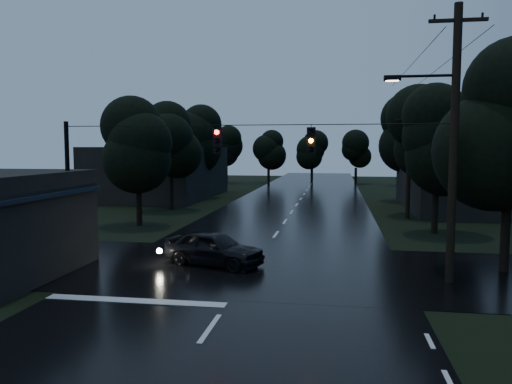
# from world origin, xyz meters

# --- Properties ---
(main_road) EXTENTS (12.00, 120.00, 0.02)m
(main_road) POSITION_xyz_m (0.00, 30.00, 0.00)
(main_road) COLOR black
(main_road) RESTS_ON ground
(cross_street) EXTENTS (60.00, 9.00, 0.02)m
(cross_street) POSITION_xyz_m (0.00, 12.00, 0.00)
(cross_street) COLOR black
(cross_street) RESTS_ON ground
(building_far_right) EXTENTS (10.00, 14.00, 4.40)m
(building_far_right) POSITION_xyz_m (14.00, 34.00, 2.20)
(building_far_right) COLOR black
(building_far_right) RESTS_ON ground
(building_far_left) EXTENTS (10.00, 16.00, 5.00)m
(building_far_left) POSITION_xyz_m (-14.00, 40.00, 2.50)
(building_far_left) COLOR black
(building_far_left) RESTS_ON ground
(utility_pole_main) EXTENTS (3.50, 0.30, 10.00)m
(utility_pole_main) POSITION_xyz_m (7.41, 11.00, 5.26)
(utility_pole_main) COLOR black
(utility_pole_main) RESTS_ON ground
(utility_pole_far) EXTENTS (2.00, 0.30, 7.50)m
(utility_pole_far) POSITION_xyz_m (8.30, 28.00, 3.88)
(utility_pole_far) COLOR black
(utility_pole_far) RESTS_ON ground
(anchor_pole_left) EXTENTS (0.18, 0.18, 6.00)m
(anchor_pole_left) POSITION_xyz_m (-7.50, 11.00, 3.00)
(anchor_pole_left) COLOR black
(anchor_pole_left) RESTS_ON ground
(span_signals) EXTENTS (15.00, 0.37, 1.12)m
(span_signals) POSITION_xyz_m (0.56, 10.99, 5.24)
(span_signals) COLOR black
(span_signals) RESTS_ON ground
(tree_corner_near) EXTENTS (4.48, 4.48, 9.44)m
(tree_corner_near) POSITION_xyz_m (10.00, 13.00, 5.99)
(tree_corner_near) COLOR black
(tree_corner_near) RESTS_ON ground
(tree_left_a) EXTENTS (3.92, 3.92, 8.26)m
(tree_left_a) POSITION_xyz_m (-9.00, 22.00, 5.24)
(tree_left_a) COLOR black
(tree_left_a) RESTS_ON ground
(tree_left_b) EXTENTS (4.20, 4.20, 8.85)m
(tree_left_b) POSITION_xyz_m (-9.60, 30.00, 5.62)
(tree_left_b) COLOR black
(tree_left_b) RESTS_ON ground
(tree_left_c) EXTENTS (4.48, 4.48, 9.44)m
(tree_left_c) POSITION_xyz_m (-10.20, 40.00, 5.99)
(tree_left_c) COLOR black
(tree_left_c) RESTS_ON ground
(tree_right_a) EXTENTS (4.20, 4.20, 8.85)m
(tree_right_a) POSITION_xyz_m (9.00, 22.00, 5.62)
(tree_right_a) COLOR black
(tree_right_a) RESTS_ON ground
(tree_right_b) EXTENTS (4.48, 4.48, 9.44)m
(tree_right_b) POSITION_xyz_m (9.60, 30.00, 5.99)
(tree_right_b) COLOR black
(tree_right_b) RESTS_ON ground
(tree_right_c) EXTENTS (4.76, 4.76, 10.03)m
(tree_right_c) POSITION_xyz_m (10.20, 40.00, 6.37)
(tree_right_c) COLOR black
(tree_right_c) RESTS_ON ground
(car) EXTENTS (4.66, 2.99, 1.47)m
(car) POSITION_xyz_m (-1.70, 12.25, 0.74)
(car) COLOR black
(car) RESTS_ON ground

